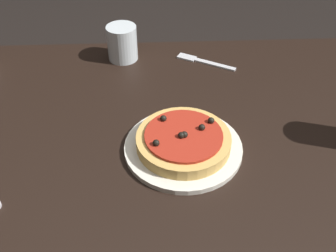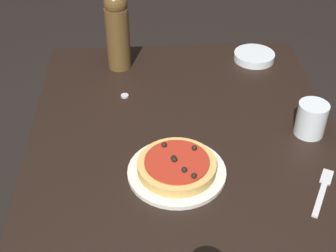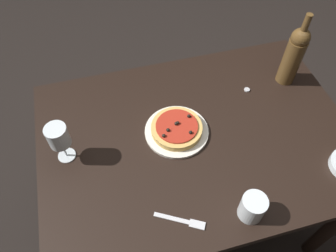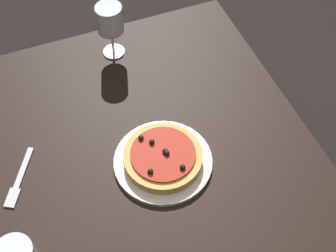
{
  "view_description": "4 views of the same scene",
  "coord_description": "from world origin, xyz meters",
  "px_view_note": "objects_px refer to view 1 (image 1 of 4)",
  "views": [
    {
      "loc": [
        -0.01,
        0.63,
        1.31
      ],
      "look_at": [
        -0.04,
        0.04,
        0.8
      ],
      "focal_mm": 42.0,
      "sensor_mm": 36.0,
      "label": 1
    },
    {
      "loc": [
        -0.92,
        0.11,
        1.54
      ],
      "look_at": [
        -0.02,
        0.05,
        0.84
      ],
      "focal_mm": 50.0,
      "sensor_mm": 36.0,
      "label": 2
    },
    {
      "loc": [
        -0.3,
        -0.67,
        1.77
      ],
      "look_at": [
        -0.11,
        0.04,
        0.78
      ],
      "focal_mm": 35.0,
      "sensor_mm": 36.0,
      "label": 3
    },
    {
      "loc": [
        0.52,
        -0.18,
        1.73
      ],
      "look_at": [
        -0.12,
        0.07,
        0.81
      ],
      "focal_mm": 50.0,
      "sensor_mm": 36.0,
      "label": 4
    }
  ],
  "objects_px": {
    "dining_table": "(150,170)",
    "pizza": "(183,140)",
    "fork": "(202,61)",
    "dinner_plate": "(183,148)",
    "water_cup": "(122,43)"
  },
  "relations": [
    {
      "from": "water_cup",
      "to": "pizza",
      "type": "bearing_deg",
      "value": 110.44
    },
    {
      "from": "dining_table",
      "to": "pizza",
      "type": "xyz_separation_m",
      "value": [
        -0.07,
        0.04,
        0.12
      ]
    },
    {
      "from": "pizza",
      "to": "fork",
      "type": "distance_m",
      "value": 0.36
    },
    {
      "from": "pizza",
      "to": "water_cup",
      "type": "bearing_deg",
      "value": -69.56
    },
    {
      "from": "dining_table",
      "to": "dinner_plate",
      "type": "bearing_deg",
      "value": 153.82
    },
    {
      "from": "pizza",
      "to": "fork",
      "type": "bearing_deg",
      "value": -102.83
    },
    {
      "from": "dining_table",
      "to": "water_cup",
      "type": "relative_size",
      "value": 12.56
    },
    {
      "from": "dinner_plate",
      "to": "pizza",
      "type": "height_order",
      "value": "pizza"
    },
    {
      "from": "dining_table",
      "to": "fork",
      "type": "relative_size",
      "value": 7.66
    },
    {
      "from": "dinner_plate",
      "to": "fork",
      "type": "relative_size",
      "value": 1.57
    },
    {
      "from": "fork",
      "to": "dining_table",
      "type": "bearing_deg",
      "value": 93.45
    },
    {
      "from": "dinner_plate",
      "to": "water_cup",
      "type": "bearing_deg",
      "value": -69.57
    },
    {
      "from": "dinner_plate",
      "to": "water_cup",
      "type": "relative_size",
      "value": 2.57
    },
    {
      "from": "dining_table",
      "to": "dinner_plate",
      "type": "distance_m",
      "value": 0.13
    },
    {
      "from": "dining_table",
      "to": "water_cup",
      "type": "bearing_deg",
      "value": -78.66
    }
  ]
}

